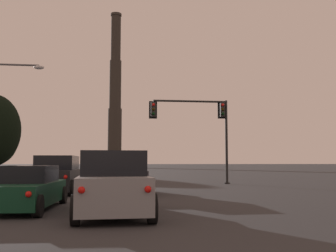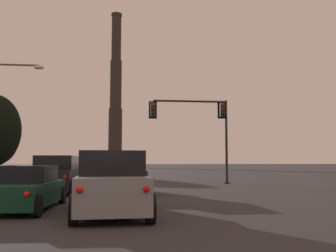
{
  "view_description": "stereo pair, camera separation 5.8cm",
  "coord_description": "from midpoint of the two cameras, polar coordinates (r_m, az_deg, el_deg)",
  "views": [
    {
      "loc": [
        0.04,
        -0.73,
        1.54
      ],
      "look_at": [
        4.39,
        34.38,
        4.8
      ],
      "focal_mm": 42.0,
      "sensor_mm": 36.0,
      "label": 1
    },
    {
      "loc": [
        0.1,
        -0.73,
        1.54
      ],
      "look_at": [
        4.39,
        34.38,
        4.8
      ],
      "focal_mm": 42.0,
      "sensor_mm": 36.0,
      "label": 2
    }
  ],
  "objects": [
    {
      "name": "sedan_left_lane_second",
      "position": [
        13.84,
        -20.07,
        -8.57
      ],
      "size": [
        2.17,
        4.77,
        1.43
      ],
      "rotation": [
        0.0,
        0.0,
        -0.04
      ],
      "color": "#0F3823",
      "rests_on": "ground_plane"
    },
    {
      "name": "suv_left_lane_front",
      "position": [
        20.5,
        -15.87,
        -6.87
      ],
      "size": [
        2.18,
        4.93,
        1.86
      ],
      "rotation": [
        0.0,
        0.0,
        -0.02
      ],
      "color": "black",
      "rests_on": "ground_plane"
    },
    {
      "name": "smokestack",
      "position": [
        115.49,
        -7.71,
        2.93
      ],
      "size": [
        6.33,
        6.33,
        45.55
      ],
      "color": "#2B2722",
      "rests_on": "ground_plane"
    },
    {
      "name": "suv_center_lane_front",
      "position": [
        19.51,
        -6.36,
        -7.12
      ],
      "size": [
        2.15,
        4.92,
        1.86
      ],
      "rotation": [
        0.0,
        0.0,
        0.01
      ],
      "color": "#232328",
      "rests_on": "ground_plane"
    },
    {
      "name": "suv_center_lane_second",
      "position": [
        11.93,
        -8.16,
        -8.31
      ],
      "size": [
        2.28,
        4.97,
        1.86
      ],
      "rotation": [
        0.0,
        0.0,
        0.04
      ],
      "color": "gray",
      "rests_on": "ground_plane"
    },
    {
      "name": "traffic_light_overhead_right",
      "position": [
        28.16,
        4.73,
        0.97
      ],
      "size": [
        5.77,
        0.5,
        5.98
      ],
      "color": "black",
      "rests_on": "ground_plane"
    }
  ]
}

